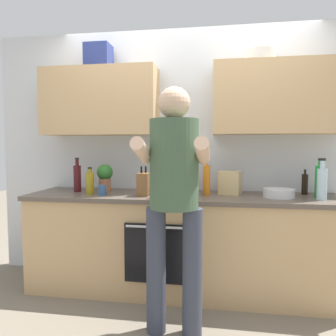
# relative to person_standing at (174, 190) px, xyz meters

# --- Properties ---
(ground_plane) EXTENTS (12.00, 12.00, 0.00)m
(ground_plane) POSITION_rel_person_standing_xyz_m (-0.01, 0.67, -1.04)
(ground_plane) COLOR #756B5B
(back_wall_unit) EXTENTS (4.00, 0.38, 2.50)m
(back_wall_unit) POSITION_rel_person_standing_xyz_m (-0.02, 0.94, 0.46)
(back_wall_unit) COLOR silver
(back_wall_unit) RESTS_ON ground
(counter) EXTENTS (2.84, 0.67, 0.90)m
(counter) POSITION_rel_person_standing_xyz_m (-0.02, 0.67, -0.59)
(counter) COLOR tan
(counter) RESTS_ON ground
(person_standing) EXTENTS (0.49, 0.45, 1.75)m
(person_standing) POSITION_rel_person_standing_xyz_m (0.00, 0.00, 0.00)
(person_standing) COLOR #383D4C
(person_standing) RESTS_ON ground
(bottle_hotsauce) EXTENTS (0.07, 0.07, 0.33)m
(bottle_hotsauce) POSITION_rel_person_standing_xyz_m (0.02, 0.84, -0.00)
(bottle_hotsauce) COLOR red
(bottle_hotsauce) RESTS_ON counter
(bottle_oil) EXTENTS (0.07, 0.07, 0.25)m
(bottle_oil) POSITION_rel_person_standing_xyz_m (-0.85, 0.57, -0.03)
(bottle_oil) COLOR olive
(bottle_oil) RESTS_ON counter
(bottle_soda) EXTENTS (0.08, 0.08, 0.34)m
(bottle_soda) POSITION_rel_person_standing_xyz_m (1.16, 0.68, 0.01)
(bottle_soda) COLOR #198C33
(bottle_soda) RESTS_ON counter
(bottle_juice) EXTENTS (0.06, 0.06, 0.32)m
(bottle_juice) POSITION_rel_person_standing_xyz_m (0.20, 0.68, 0.00)
(bottle_juice) COLOR orange
(bottle_juice) RESTS_ON counter
(bottle_water) EXTENTS (0.08, 0.08, 0.34)m
(bottle_water) POSITION_rel_person_standing_xyz_m (1.15, 0.58, 0.01)
(bottle_water) COLOR silver
(bottle_water) RESTS_ON counter
(bottle_soy) EXTENTS (0.05, 0.05, 0.23)m
(bottle_soy) POSITION_rel_person_standing_xyz_m (1.09, 0.86, -0.04)
(bottle_soy) COLOR black
(bottle_soy) RESTS_ON counter
(bottle_wine) EXTENTS (0.07, 0.07, 0.33)m
(bottle_wine) POSITION_rel_person_standing_xyz_m (-1.04, 0.70, 0.00)
(bottle_wine) COLOR #471419
(bottle_wine) RESTS_ON counter
(cup_tea) EXTENTS (0.07, 0.07, 0.09)m
(cup_tea) POSITION_rel_person_standing_xyz_m (-0.73, 0.54, -0.09)
(cup_tea) COLOR #33598C
(cup_tea) RESTS_ON counter
(mixing_bowl) EXTENTS (0.26, 0.26, 0.07)m
(mixing_bowl) POSITION_rel_person_standing_xyz_m (0.83, 0.65, -0.10)
(mixing_bowl) COLOR silver
(mixing_bowl) RESTS_ON counter
(knife_block) EXTENTS (0.10, 0.14, 0.26)m
(knife_block) POSITION_rel_person_standing_xyz_m (-0.35, 0.56, -0.03)
(knife_block) COLOR brown
(knife_block) RESTS_ON counter
(potted_herb) EXTENTS (0.15, 0.15, 0.27)m
(potted_herb) POSITION_rel_person_standing_xyz_m (-0.77, 0.73, 0.01)
(potted_herb) COLOR #9E6647
(potted_herb) RESTS_ON counter
(grocery_bag_bread) EXTENTS (0.22, 0.21, 0.21)m
(grocery_bag_bread) POSITION_rel_person_standing_xyz_m (0.42, 0.77, -0.03)
(grocery_bag_bread) COLOR tan
(grocery_bag_bread) RESTS_ON counter
(grocery_bag_produce) EXTENTS (0.24, 0.21, 0.24)m
(grocery_bag_produce) POSITION_rel_person_standing_xyz_m (0.00, 0.61, -0.02)
(grocery_bag_produce) COLOR silver
(grocery_bag_produce) RESTS_ON counter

